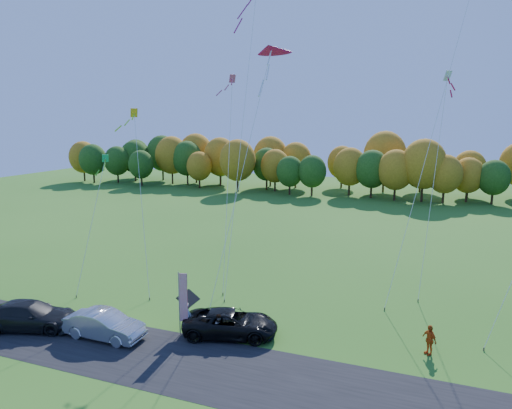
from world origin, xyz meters
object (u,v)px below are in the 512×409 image
(black_suv, at_px, (231,323))
(silver_sedan, at_px, (105,325))
(person_east, at_px, (429,340))
(feather_flag, at_px, (182,297))

(black_suv, height_order, silver_sedan, silver_sedan)
(silver_sedan, height_order, person_east, person_east)
(black_suv, xyz_separation_m, silver_sedan, (-6.96, -2.94, 0.03))
(black_suv, height_order, feather_flag, feather_flag)
(black_suv, bearing_deg, silver_sedan, 97.99)
(black_suv, relative_size, person_east, 3.30)
(person_east, bearing_deg, black_suv, -123.80)
(feather_flag, bearing_deg, black_suv, 20.06)
(feather_flag, bearing_deg, silver_sedan, -155.33)
(black_suv, relative_size, silver_sedan, 1.14)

